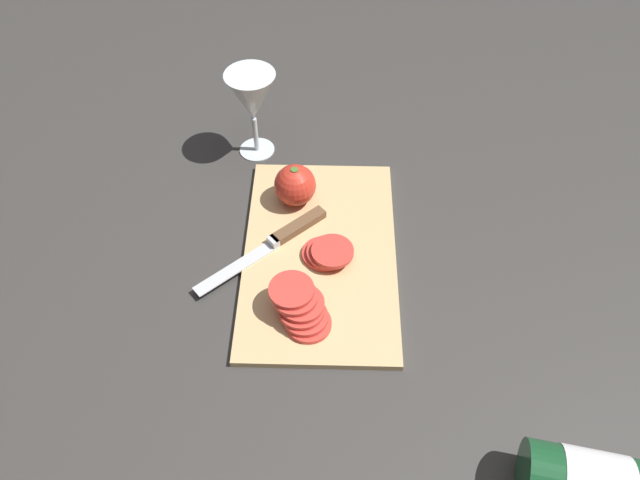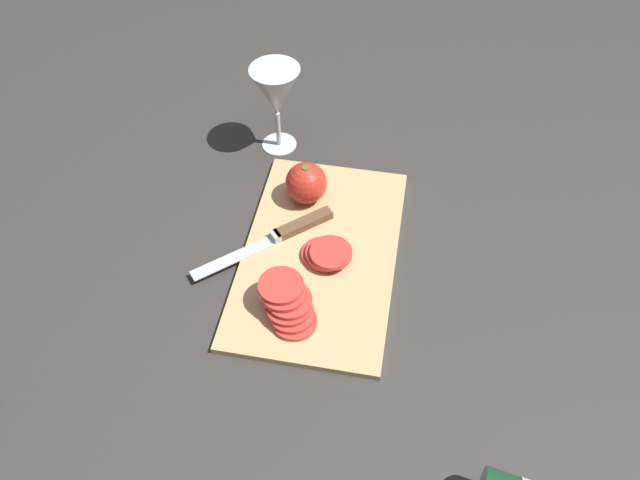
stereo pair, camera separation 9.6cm
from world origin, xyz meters
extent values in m
plane|color=#383533|center=(0.00, 0.00, 0.00)|extent=(3.00, 3.00, 0.00)
cube|color=tan|center=(0.06, 0.02, 0.01)|extent=(0.40, 0.24, 0.01)
cylinder|color=silver|center=(-0.19, -0.10, 0.00)|extent=(0.06, 0.06, 0.00)
cylinder|color=silver|center=(-0.19, -0.10, 0.04)|extent=(0.01, 0.01, 0.07)
cone|color=silver|center=(-0.19, -0.10, 0.12)|extent=(0.09, 0.09, 0.09)
cone|color=beige|center=(-0.19, -0.10, 0.09)|extent=(0.04, 0.04, 0.04)
sphere|color=red|center=(-0.05, -0.02, 0.05)|extent=(0.07, 0.07, 0.07)
cylinder|color=#47702D|center=(-0.05, -0.02, 0.08)|extent=(0.01, 0.01, 0.01)
cube|color=silver|center=(0.10, -0.11, 0.01)|extent=(0.11, 0.12, 0.00)
cube|color=silver|center=(0.05, -0.05, 0.02)|extent=(0.02, 0.02, 0.01)
cube|color=brown|center=(0.01, -0.01, 0.02)|extent=(0.08, 0.09, 0.01)
cylinder|color=#D63D33|center=(0.07, 0.03, 0.02)|extent=(0.07, 0.07, 0.01)
cylinder|color=#D63D33|center=(0.07, 0.04, 0.02)|extent=(0.07, 0.07, 0.01)
cylinder|color=#D63D33|center=(0.07, 0.04, 0.03)|extent=(0.07, 0.07, 0.01)
cylinder|color=#D63D33|center=(0.20, 0.01, 0.02)|extent=(0.07, 0.07, 0.01)
cylinder|color=#D63D33|center=(0.19, 0.01, 0.02)|extent=(0.07, 0.07, 0.01)
cylinder|color=#D63D33|center=(0.18, 0.00, 0.03)|extent=(0.07, 0.07, 0.01)
cylinder|color=#D63D33|center=(0.18, 0.00, 0.04)|extent=(0.07, 0.07, 0.01)
cylinder|color=#D63D33|center=(0.17, -0.01, 0.04)|extent=(0.07, 0.07, 0.01)
cylinder|color=#D63D33|center=(0.16, -0.01, 0.05)|extent=(0.07, 0.07, 0.01)
camera|label=1|loc=(0.68, 0.04, 0.78)|focal=35.00mm
camera|label=2|loc=(0.67, 0.13, 0.78)|focal=35.00mm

